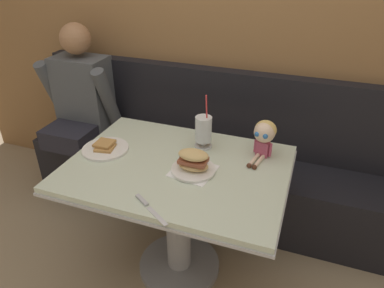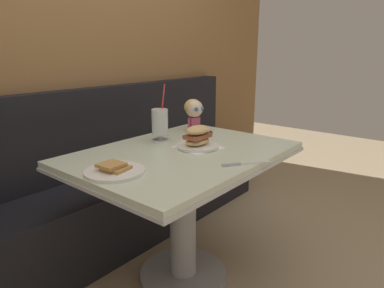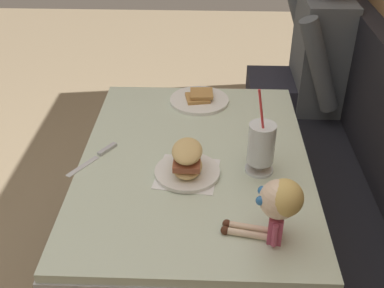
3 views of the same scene
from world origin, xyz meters
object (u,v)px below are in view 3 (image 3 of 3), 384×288
(diner_patron, at_px, (312,52))
(toast_plate, at_px, (199,99))
(sandwich_plate, at_px, (187,163))
(butter_knife, at_px, (101,154))
(milkshake_glass, at_px, (261,146))
(seated_doll, at_px, (279,203))

(diner_patron, bearing_deg, toast_plate, -45.67)
(sandwich_plate, relative_size, butter_knife, 1.08)
(milkshake_glass, height_order, seated_doll, milkshake_glass)
(milkshake_glass, bearing_deg, butter_knife, -97.52)
(sandwich_plate, bearing_deg, milkshake_glass, 96.98)
(seated_doll, distance_m, diner_patron, 1.42)
(milkshake_glass, bearing_deg, seated_doll, 3.42)
(butter_knife, xyz_separation_m, seated_doll, (0.39, 0.57, 0.12))
(diner_patron, bearing_deg, milkshake_glass, -18.93)
(toast_plate, xyz_separation_m, seated_doll, (0.81, 0.23, 0.12))
(milkshake_glass, relative_size, seated_doll, 1.39)
(sandwich_plate, distance_m, seated_doll, 0.40)
(butter_knife, distance_m, seated_doll, 0.71)
(sandwich_plate, relative_size, diner_patron, 0.28)
(butter_knife, xyz_separation_m, diner_patron, (-0.97, 0.91, -0.00))
(toast_plate, distance_m, milkshake_glass, 0.54)
(toast_plate, height_order, butter_knife, toast_plate)
(milkshake_glass, height_order, diner_patron, diner_patron)
(butter_knife, height_order, seated_doll, seated_doll)
(milkshake_glass, relative_size, diner_patron, 0.39)
(milkshake_glass, height_order, butter_knife, milkshake_glass)
(toast_plate, relative_size, diner_patron, 0.31)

